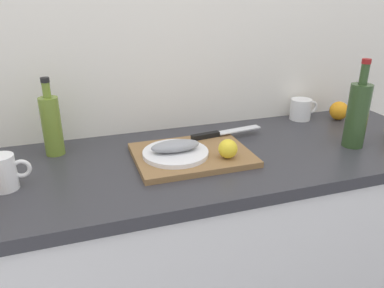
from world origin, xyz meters
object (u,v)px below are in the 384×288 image
Objects in this scene: fish_fillet at (175,146)px; coffee_mug_2 at (301,109)px; chef_knife at (218,133)px; olive_oil_bottle at (52,124)px; white_plate at (176,153)px; cutting_board at (192,155)px; coffee_mug_0 at (4,172)px; lemon_0 at (228,149)px; wine_bottle at (357,114)px.

coffee_mug_2 reaches higher than fish_fillet.
olive_oil_bottle is at bearing 166.13° from chef_knife.
white_plate is at bearing -26.23° from olive_oil_bottle.
cutting_board is at bearing -157.69° from coffee_mug_2.
coffee_mug_2 is at bearing 13.39° from coffee_mug_0.
white_plate is 0.17m from lemon_0.
cutting_board is 0.06m from white_plate.
fish_fillet is 0.65m from wine_bottle.
coffee_mug_0 is 0.88× the size of coffee_mug_2.
lemon_0 is (0.10, -0.08, 0.04)m from cutting_board.
chef_knife is 0.93× the size of wine_bottle.
coffee_mug_2 reaches higher than lemon_0.
coffee_mug_2 is at bearing 91.13° from wine_bottle.
wine_bottle is at bearing -31.50° from chef_knife.
lemon_0 is (0.16, -0.07, 0.02)m from white_plate.
white_plate is 0.69× the size of wine_bottle.
coffee_mug_0 is at bearing -166.61° from coffee_mug_2.
olive_oil_bottle is 0.26m from coffee_mug_0.
cutting_board is 0.07m from fish_fillet.
fish_fillet is 0.17m from lemon_0.
coffee_mug_2 reaches higher than cutting_board.
chef_knife is (0.14, 0.12, 0.02)m from cutting_board.
olive_oil_bottle is (-0.53, 0.26, 0.06)m from lemon_0.
cutting_board is 0.13m from lemon_0.
wine_bottle is (0.64, -0.08, 0.07)m from fish_fillet.
coffee_mug_2 reaches higher than chef_knife.
chef_knife is 0.59m from olive_oil_bottle.
coffee_mug_2 is (0.64, 0.24, 0.02)m from white_plate.
coffee_mug_0 is at bearing -176.63° from fish_fillet.
coffee_mug_0 is 1.18m from coffee_mug_2.
coffee_mug_0 reaches higher than lemon_0.
coffee_mug_0 is (-0.13, -0.22, -0.06)m from olive_oil_bottle.
coffee_mug_0 is at bearing 176.39° from lemon_0.
wine_bottle is (1.02, -0.26, 0.01)m from olive_oil_bottle.
lemon_0 is (-0.04, -0.19, 0.02)m from chef_knife.
fish_fillet is (-0.06, -0.01, 0.04)m from cutting_board.
coffee_mug_2 is (1.02, 0.06, -0.06)m from olive_oil_bottle.
lemon_0 is at bearing -24.82° from white_plate.
olive_oil_bottle is at bearing 58.77° from coffee_mug_0.
chef_knife is (0.20, 0.12, -0.02)m from fish_fillet.
fish_fillet reaches higher than cutting_board.
chef_knife is at bearing 39.29° from cutting_board.
cutting_board is 2.96× the size of coffee_mug_2.
coffee_mug_0 is at bearing -176.63° from white_plate.
lemon_0 is 0.48× the size of coffee_mug_2.
white_plate is 1.33× the size of fish_fillet.
olive_oil_bottle is 0.85× the size of wine_bottle.
lemon_0 reaches higher than chef_knife.
lemon_0 is 0.67m from coffee_mug_0.
olive_oil_bottle is (-0.58, 0.07, 0.08)m from chef_knife.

